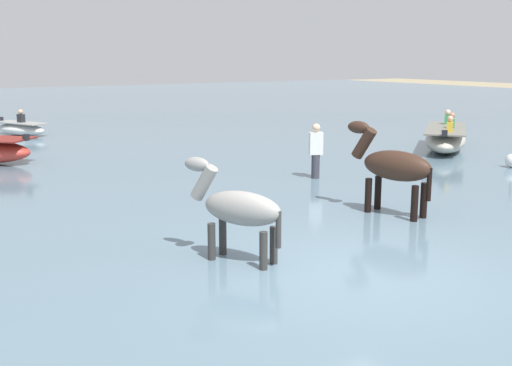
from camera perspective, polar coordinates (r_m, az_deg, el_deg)
name	(u,v)px	position (r m, az deg, el deg)	size (l,w,h in m)	color
ground_plane	(361,292)	(8.92, 9.59, -9.83)	(120.00, 120.00, 0.00)	gray
water_surface	(115,171)	(17.37, -12.78, 1.07)	(90.00, 90.00, 0.30)	slate
horse_lead_grey	(238,211)	(8.95, -1.65, -2.55)	(1.02, 1.56, 1.77)	gray
horse_trailing_dark_bay	(393,168)	(11.86, 12.43, 1.36)	(0.82, 1.85, 2.00)	#382319
boat_distant_west	(21,129)	(25.00, -20.70, 4.68)	(1.79, 2.52, 0.97)	silver
boat_distant_east	(446,139)	(20.57, 16.94, 3.90)	(3.84, 3.50, 1.19)	#B2AD9E
person_wading_close	(316,155)	(15.19, 5.48, 2.57)	(0.38, 0.32, 1.63)	#383842
channel_buoy	(512,160)	(17.98, 22.39, 1.93)	(0.37, 0.37, 0.86)	silver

